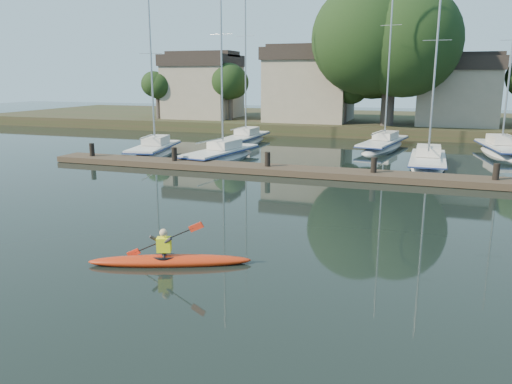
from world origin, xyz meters
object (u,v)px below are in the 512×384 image
(sailboat_3, at_px, (427,170))
(sailboat_6, at_px, (383,150))
(kayak, at_px, (169,258))
(sailboat_7, at_px, (501,156))
(sailboat_0, at_px, (154,157))
(sailboat_1, at_px, (221,161))
(dock, at_px, (319,172))
(sailboat_5, at_px, (245,145))

(sailboat_3, bearing_deg, sailboat_6, 113.70)
(sailboat_6, bearing_deg, kayak, -87.39)
(sailboat_3, relative_size, sailboat_7, 0.95)
(kayak, distance_m, sailboat_6, 27.89)
(sailboat_3, distance_m, sailboat_7, 8.85)
(kayak, distance_m, sailboat_0, 22.20)
(sailboat_1, relative_size, sailboat_6, 0.89)
(dock, bearing_deg, sailboat_3, 41.62)
(dock, relative_size, sailboat_3, 2.60)
(sailboat_0, distance_m, sailboat_3, 18.66)
(sailboat_5, bearing_deg, sailboat_6, 3.14)
(sailboat_5, bearing_deg, kayak, -73.59)
(sailboat_0, bearing_deg, dock, -28.72)
(sailboat_3, xyz_separation_m, sailboat_6, (-3.32, 7.74, 0.01))
(kayak, relative_size, sailboat_0, 0.39)
(sailboat_1, xyz_separation_m, sailboat_6, (9.96, 8.99, 0.01))
(dock, bearing_deg, sailboat_0, 161.84)
(sailboat_6, bearing_deg, sailboat_0, -140.08)
(sailboat_1, bearing_deg, sailboat_6, 51.09)
(sailboat_0, height_order, sailboat_7, sailboat_7)
(sailboat_1, xyz_separation_m, sailboat_7, (18.33, 8.52, -0.01))
(sailboat_6, bearing_deg, dock, -90.24)
(kayak, xyz_separation_m, dock, (1.39, 14.77, 0.02))
(dock, xyz_separation_m, sailboat_6, (2.44, 12.86, -0.39))
(sailboat_1, distance_m, sailboat_3, 13.34)
(sailboat_1, bearing_deg, kayak, -62.78)
(kayak, relative_size, sailboat_7, 0.34)
(sailboat_0, relative_size, sailboat_1, 0.87)
(sailboat_6, bearing_deg, sailboat_5, -167.27)
(sailboat_1, bearing_deg, dock, -18.22)
(sailboat_1, distance_m, sailboat_6, 13.42)
(sailboat_6, height_order, sailboat_7, sailboat_6)
(sailboat_3, relative_size, sailboat_6, 0.83)
(dock, distance_m, sailboat_6, 13.09)
(sailboat_7, bearing_deg, kayak, -123.29)
(dock, xyz_separation_m, sailboat_5, (-8.93, 12.42, -0.39))
(dock, relative_size, sailboat_5, 2.29)
(sailboat_3, height_order, sailboat_6, sailboat_6)
(kayak, distance_m, dock, 14.83)
(kayak, bearing_deg, sailboat_1, 87.62)
(dock, height_order, sailboat_0, sailboat_0)
(kayak, distance_m, sailboat_3, 21.14)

